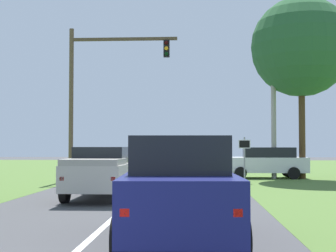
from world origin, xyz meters
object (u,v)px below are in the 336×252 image
keep_moving_sign (245,153)px  traffic_light (96,83)px  pickup_truck_lead (103,171)px  oak_tree_right (301,47)px  red_suv_near (179,187)px  crossing_suv_far (266,162)px  utility_pole_right (274,107)px

keep_moving_sign → traffic_light: bearing=171.8°
pickup_truck_lead → traffic_light: size_ratio=0.66×
pickup_truck_lead → oak_tree_right: oak_tree_right is taller
keep_moving_sign → pickup_truck_lead: bearing=-127.5°
red_suv_near → keep_moving_sign: (2.82, 15.37, 0.40)m
red_suv_near → keep_moving_sign: size_ratio=2.19×
crossing_suv_far → red_suv_near: bearing=-103.1°
traffic_light → crossing_suv_far: size_ratio=1.73×
traffic_light → utility_pole_right: (9.78, 1.83, -1.25)m
traffic_light → pickup_truck_lead: bearing=-76.9°
pickup_truck_lead → traffic_light: traffic_light is taller
oak_tree_right → utility_pole_right: oak_tree_right is taller
utility_pole_right → oak_tree_right: bearing=3.6°
pickup_truck_lead → crossing_suv_far: size_ratio=1.14×
utility_pole_right → red_suv_near: bearing=-104.6°
red_suv_near → utility_pole_right: 19.17m
utility_pole_right → crossing_suv_far: bearing=124.4°
keep_moving_sign → utility_pole_right: 4.37m
crossing_suv_far → keep_moving_sign: bearing=-113.9°
traffic_light → red_suv_near: bearing=-73.1°
pickup_truck_lead → keep_moving_sign: 9.56m
pickup_truck_lead → keep_moving_sign: size_ratio=2.35×
traffic_light → oak_tree_right: oak_tree_right is taller
utility_pole_right → traffic_light: bearing=-169.4°
crossing_suv_far → traffic_light: bearing=-165.7°
oak_tree_right → pickup_truck_lead: bearing=-131.3°
red_suv_near → utility_pole_right: size_ratio=0.62×
red_suv_near → utility_pole_right: bearing=75.4°
keep_moving_sign → oak_tree_right: size_ratio=0.22×
oak_tree_right → red_suv_near: bearing=-109.1°
pickup_truck_lead → utility_pole_right: size_ratio=0.67×
traffic_light → keep_moving_sign: (7.83, -1.13, -3.80)m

